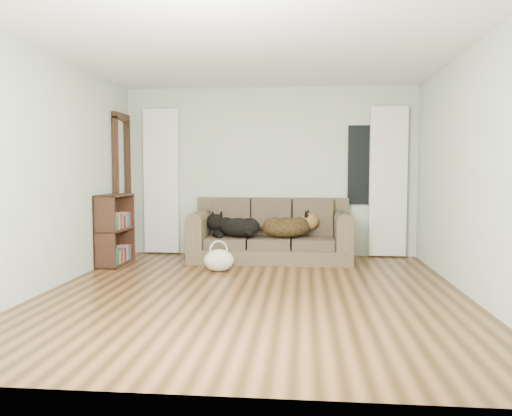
# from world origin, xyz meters

# --- Properties ---
(floor) EXTENTS (5.00, 5.00, 0.00)m
(floor) POSITION_xyz_m (0.00, 0.00, 0.00)
(floor) COLOR #392511
(floor) RESTS_ON ground
(ceiling) EXTENTS (5.00, 5.00, 0.00)m
(ceiling) POSITION_xyz_m (0.00, 0.00, 2.60)
(ceiling) COLOR white
(ceiling) RESTS_ON ground
(wall_back) EXTENTS (4.50, 0.04, 2.60)m
(wall_back) POSITION_xyz_m (0.00, 2.50, 1.30)
(wall_back) COLOR beige
(wall_back) RESTS_ON ground
(wall_left) EXTENTS (0.04, 5.00, 2.60)m
(wall_left) POSITION_xyz_m (-2.25, 0.00, 1.30)
(wall_left) COLOR beige
(wall_left) RESTS_ON ground
(wall_right) EXTENTS (0.04, 5.00, 2.60)m
(wall_right) POSITION_xyz_m (2.25, 0.00, 1.30)
(wall_right) COLOR beige
(wall_right) RESTS_ON ground
(curtain_left) EXTENTS (0.55, 0.08, 2.25)m
(curtain_left) POSITION_xyz_m (-1.70, 2.42, 1.15)
(curtain_left) COLOR white
(curtain_left) RESTS_ON ground
(curtain_right) EXTENTS (0.55, 0.08, 2.25)m
(curtain_right) POSITION_xyz_m (1.80, 2.42, 1.15)
(curtain_right) COLOR white
(curtain_right) RESTS_ON ground
(window_pane) EXTENTS (0.50, 0.03, 1.20)m
(window_pane) POSITION_xyz_m (1.45, 2.47, 1.40)
(window_pane) COLOR black
(window_pane) RESTS_ON wall_back
(door_casing) EXTENTS (0.07, 0.60, 2.10)m
(door_casing) POSITION_xyz_m (-2.20, 2.05, 1.05)
(door_casing) COLOR black
(door_casing) RESTS_ON ground
(sofa) EXTENTS (2.32, 1.00, 0.95)m
(sofa) POSITION_xyz_m (0.05, 1.98, 0.45)
(sofa) COLOR brown
(sofa) RESTS_ON floor
(dog_black_lab) EXTENTS (0.83, 0.77, 0.29)m
(dog_black_lab) POSITION_xyz_m (-0.44, 1.90, 0.48)
(dog_black_lab) COLOR black
(dog_black_lab) RESTS_ON sofa
(dog_shepherd) EXTENTS (0.79, 0.61, 0.32)m
(dog_shepherd) POSITION_xyz_m (0.32, 1.93, 0.49)
(dog_shepherd) COLOR black
(dog_shepherd) RESTS_ON sofa
(tv_remote) EXTENTS (0.10, 0.20, 0.02)m
(tv_remote) POSITION_xyz_m (1.05, 1.80, 0.73)
(tv_remote) COLOR black
(tv_remote) RESTS_ON sofa
(tote_bag) EXTENTS (0.48, 0.42, 0.29)m
(tote_bag) POSITION_xyz_m (-0.56, 1.10, 0.16)
(tote_bag) COLOR beige
(tote_bag) RESTS_ON floor
(bookshelf) EXTENTS (0.31, 0.79, 0.98)m
(bookshelf) POSITION_xyz_m (-2.09, 1.44, 0.50)
(bookshelf) COLOR black
(bookshelf) RESTS_ON floor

